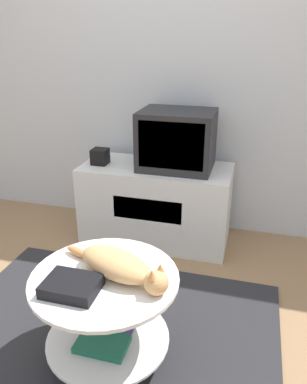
{
  "coord_description": "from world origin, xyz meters",
  "views": [
    {
      "loc": [
        0.64,
        -1.31,
        1.47
      ],
      "look_at": [
        0.12,
        0.57,
        0.64
      ],
      "focal_mm": 35.0,
      "sensor_mm": 36.0,
      "label": 1
    }
  ],
  "objects_px": {
    "tv": "(177,140)",
    "cat": "(120,266)",
    "speaker": "(100,156)",
    "dvd_box": "(72,286)"
  },
  "relations": [
    {
      "from": "tv",
      "to": "dvd_box",
      "type": "relative_size",
      "value": 2.27
    },
    {
      "from": "tv",
      "to": "speaker",
      "type": "relative_size",
      "value": 4.51
    },
    {
      "from": "tv",
      "to": "cat",
      "type": "relative_size",
      "value": 0.92
    },
    {
      "from": "dvd_box",
      "to": "cat",
      "type": "relative_size",
      "value": 0.4
    },
    {
      "from": "speaker",
      "to": "tv",
      "type": "bearing_deg",
      "value": 7.17
    },
    {
      "from": "dvd_box",
      "to": "tv",
      "type": "bearing_deg",
      "value": 84.02
    },
    {
      "from": "tv",
      "to": "cat",
      "type": "bearing_deg",
      "value": -89.26
    },
    {
      "from": "speaker",
      "to": "cat",
      "type": "relative_size",
      "value": 0.2
    },
    {
      "from": "speaker",
      "to": "dvd_box",
      "type": "xyz_separation_m",
      "value": [
        0.41,
        -1.29,
        -0.12
      ]
    },
    {
      "from": "speaker",
      "to": "cat",
      "type": "distance_m",
      "value": 1.28
    }
  ]
}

